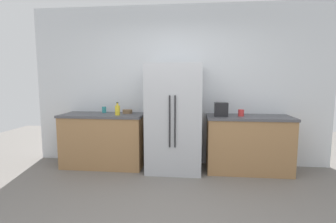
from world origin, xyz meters
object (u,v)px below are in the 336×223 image
Objects in this scene: cup_a at (104,110)px; bowl_a at (127,111)px; cup_b at (241,113)px; refrigerator at (174,118)px; toaster at (221,109)px; bottle_a at (117,110)px.

cup_a reaches higher than bowl_a.
refrigerator is at bearing -177.99° from cup_b.
bowl_a is at bearing 175.50° from cup_b.
toaster is 0.32m from cup_b.
bottle_a is at bearing -177.40° from cup_b.
cup_a is 0.43m from bowl_a.
cup_a is at bearing 175.32° from bowl_a.
cup_a is 1.00× the size of cup_b.
bottle_a reaches higher than cup_b.
cup_b is at bearing 6.38° from toaster.
toaster is 1.59m from bowl_a.
toaster is 2.02m from cup_a.
refrigerator is 0.94m from bottle_a.
bottle_a is 0.43m from cup_a.
cup_b is (1.06, 0.04, 0.09)m from refrigerator.
bottle_a is (-0.93, -0.05, 0.13)m from refrigerator.
bottle_a is at bearing -178.11° from toaster.
toaster is at bearing 0.13° from refrigerator.
cup_b is 0.63× the size of bowl_a.
cup_b is (2.32, -0.18, 0.00)m from cup_a.
cup_a is at bearing 175.47° from cup_b.
cup_b is at bearing 2.60° from bottle_a.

